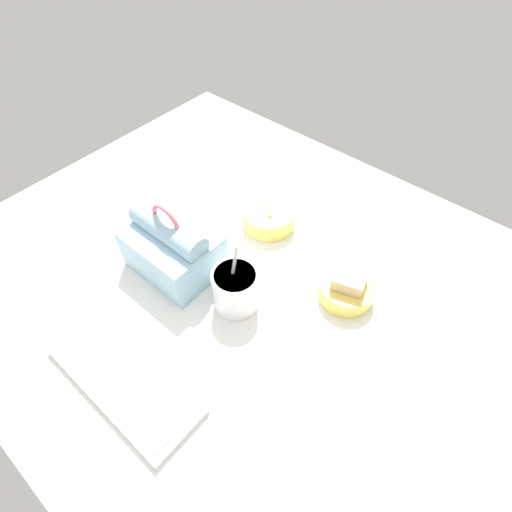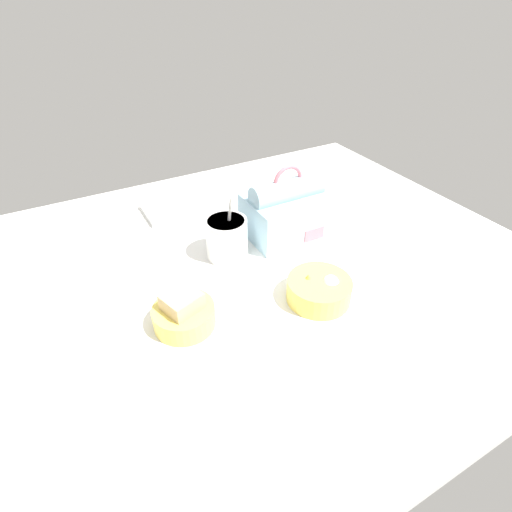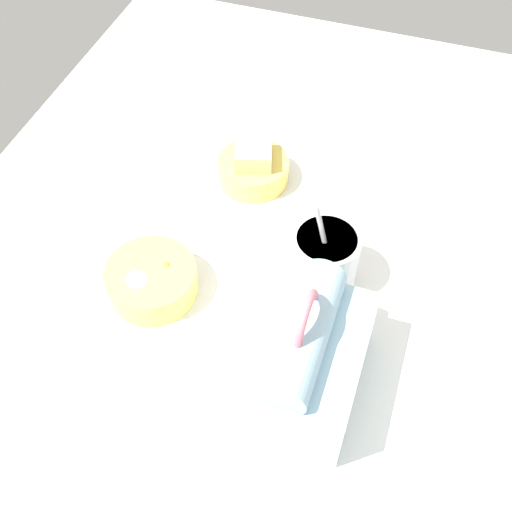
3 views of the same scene
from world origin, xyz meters
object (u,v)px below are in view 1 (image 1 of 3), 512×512
object	(u,v)px
keyboard	(124,379)
bento_bowl_sandwich	(347,288)
soup_cup	(236,288)
bento_bowl_snacks	(269,216)
lunch_bag	(172,247)

from	to	relation	value
keyboard	bento_bowl_sandwich	size ratio (longest dim) A/B	2.71
soup_cup	bento_bowl_snacks	distance (cm)	25.48
bento_bowl_snacks	lunch_bag	bearing A→B (deg)	72.88
lunch_bag	soup_cup	xyz separation A→B (cm)	(-17.57, -1.56, -1.53)
keyboard	lunch_bag	bearing A→B (deg)	-62.13
keyboard	bento_bowl_snacks	distance (cm)	50.74
bento_bowl_sandwich	soup_cup	bearing A→B (deg)	44.32
lunch_bag	bento_bowl_snacks	size ratio (longest dim) A/B	1.49
keyboard	bento_bowl_snacks	world-z (taller)	bento_bowl_snacks
bento_bowl_sandwich	bento_bowl_snacks	xyz separation A→B (cm)	(27.14, -6.52, -0.20)
bento_bowl_sandwich	keyboard	bearing A→B (deg)	64.06
keyboard	bento_bowl_sandwich	bearing A→B (deg)	-115.94
lunch_bag	soup_cup	size ratio (longest dim) A/B	1.22
soup_cup	bento_bowl_sandwich	bearing A→B (deg)	-135.68
keyboard	soup_cup	world-z (taller)	soup_cup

